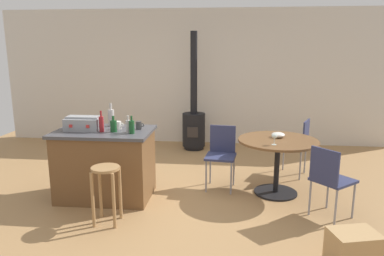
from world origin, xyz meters
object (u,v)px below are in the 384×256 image
at_px(bottle_0, 111,117).
at_px(serving_bowl, 278,135).
at_px(wood_stove, 194,122).
at_px(bottle_1, 113,126).
at_px(bottle_2, 132,127).
at_px(wine_glass, 274,136).
at_px(folding_chair_far, 221,152).
at_px(folding_chair_left, 330,177).
at_px(bottle_4, 101,124).
at_px(bottle_3, 128,126).
at_px(toolbox, 84,123).
at_px(cardboard_box, 353,248).
at_px(dining_table, 278,152).
at_px(wooden_stool, 106,183).
at_px(cup_1, 139,125).
at_px(folding_chair_near, 297,142).
at_px(kitchen_island, 106,164).
at_px(cup_0, 118,125).

distance_m(bottle_0, serving_bowl, 2.26).
relative_size(wood_stove, bottle_1, 11.06).
relative_size(bottle_2, wine_glass, 1.54).
relative_size(folding_chair_far, folding_chair_left, 1.02).
bearing_deg(bottle_4, bottle_3, -0.70).
height_order(toolbox, cardboard_box, toolbox).
bearing_deg(dining_table, bottle_2, -165.24).
height_order(wooden_stool, wood_stove, wood_stove).
distance_m(toolbox, cup_1, 0.70).
bearing_deg(cup_1, bottle_1, -148.09).
bearing_deg(bottle_3, cardboard_box, -26.17).
bearing_deg(bottle_4, cup_1, 23.31).
bearing_deg(serving_bowl, folding_chair_near, 59.22).
xyz_separation_m(kitchen_island, cardboard_box, (2.74, -1.26, -0.30)).
relative_size(bottle_3, cup_1, 1.95).
xyz_separation_m(bottle_0, bottle_4, (-0.01, -0.35, -0.02)).
relative_size(folding_chair_near, bottle_1, 4.34).
relative_size(toolbox, serving_bowl, 2.43).
bearing_deg(dining_table, wood_stove, 122.05).
bearing_deg(cup_0, folding_chair_left, -9.65).
xyz_separation_m(folding_chair_near, serving_bowl, (-0.38, -0.64, 0.26)).
bearing_deg(folding_chair_left, wooden_stool, -171.61).
distance_m(folding_chair_near, serving_bowl, 0.79).
xyz_separation_m(bottle_1, bottle_3, (0.19, -0.02, 0.00)).
distance_m(bottle_2, cup_1, 0.24).
bearing_deg(cup_0, wine_glass, -0.64).
height_order(folding_chair_near, folding_chair_left, folding_chair_near).
relative_size(folding_chair_near, toolbox, 2.01).
distance_m(wine_glass, cardboard_box, 1.61).
relative_size(kitchen_island, cup_0, 9.98).
bearing_deg(folding_chair_near, serving_bowl, -120.78).
xyz_separation_m(bottle_0, serving_bowl, (2.24, 0.20, -0.23)).
bearing_deg(folding_chair_near, folding_chair_far, -152.19).
bearing_deg(folding_chair_left, bottle_0, 167.28).
height_order(folding_chair_far, folding_chair_left, folding_chair_far).
xyz_separation_m(toolbox, bottle_4, (0.26, -0.08, 0.02)).
height_order(kitchen_island, cardboard_box, kitchen_island).
distance_m(folding_chair_left, cup_1, 2.39).
height_order(folding_chair_near, bottle_4, bottle_4).
bearing_deg(cardboard_box, folding_chair_near, 92.52).
bearing_deg(bottle_2, cardboard_box, -25.77).
relative_size(folding_chair_left, wood_stove, 0.38).
xyz_separation_m(dining_table, toolbox, (-2.50, -0.35, 0.41)).
bearing_deg(bottle_0, wood_stove, 67.77).
bearing_deg(bottle_3, toolbox, 172.17).
relative_size(wood_stove, toolbox, 5.12).
distance_m(wood_stove, cardboard_box, 4.17).
relative_size(bottle_4, wine_glass, 1.86).
relative_size(kitchen_island, toolbox, 2.80).
xyz_separation_m(bottle_4, cup_0, (0.16, 0.18, -0.05)).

